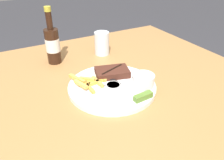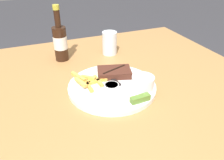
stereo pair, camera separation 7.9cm
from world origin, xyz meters
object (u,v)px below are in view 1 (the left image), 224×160
at_px(coleslaw_cup, 143,80).
at_px(pickle_spear, 143,97).
at_px(dinner_plate, 112,87).
at_px(beer_bottle, 53,44).
at_px(steak_portion, 112,72).
at_px(knife_utensil, 109,78).
at_px(dipping_sauce_cup, 113,88).
at_px(drinking_glass, 102,43).
at_px(fork_utensil, 90,90).

height_order(coleslaw_cup, pickle_spear, coleslaw_cup).
bearing_deg(dinner_plate, coleslaw_cup, -38.02).
distance_m(coleslaw_cup, beer_bottle, 0.45).
distance_m(steak_portion, knife_utensil, 0.03).
height_order(steak_portion, pickle_spear, steak_portion).
xyz_separation_m(steak_portion, dipping_sauce_cup, (-0.05, -0.10, 0.00)).
distance_m(steak_portion, drinking_glass, 0.25).
bearing_deg(knife_utensil, pickle_spear, -175.93).
bearing_deg(knife_utensil, fork_utensil, 104.25).
distance_m(knife_utensil, beer_bottle, 0.31).
xyz_separation_m(pickle_spear, drinking_glass, (0.06, 0.43, 0.03)).
distance_m(coleslaw_cup, dipping_sauce_cup, 0.11).
xyz_separation_m(dinner_plate, dipping_sauce_cup, (-0.02, -0.04, 0.03)).
bearing_deg(coleslaw_cup, drinking_glass, 86.94).
height_order(dipping_sauce_cup, fork_utensil, dipping_sauce_cup).
distance_m(dipping_sauce_cup, knife_utensil, 0.09).
bearing_deg(dipping_sauce_cup, coleslaw_cup, -14.06).
height_order(fork_utensil, drinking_glass, drinking_glass).
distance_m(dipping_sauce_cup, fork_utensil, 0.08).
distance_m(pickle_spear, knife_utensil, 0.18).
bearing_deg(dinner_plate, dipping_sauce_cup, -113.62).
height_order(fork_utensil, knife_utensil, knife_utensil).
bearing_deg(steak_portion, pickle_spear, -86.06).
xyz_separation_m(pickle_spear, knife_utensil, (-0.04, 0.17, -0.01)).
bearing_deg(knife_utensil, coleslaw_cup, -153.69).
xyz_separation_m(steak_portion, pickle_spear, (0.01, -0.19, -0.00)).
height_order(dinner_plate, drinking_glass, drinking_glass).
height_order(dipping_sauce_cup, beer_bottle, beer_bottle).
bearing_deg(pickle_spear, dipping_sauce_cup, 127.74).
distance_m(beer_bottle, drinking_glass, 0.23).
bearing_deg(dinner_plate, beer_bottle, 110.94).
bearing_deg(coleslaw_cup, dipping_sauce_cup, 165.94).
xyz_separation_m(coleslaw_cup, beer_bottle, (-0.21, 0.39, 0.04)).
relative_size(dinner_plate, steak_portion, 2.19).
height_order(beer_bottle, drinking_glass, beer_bottle).
xyz_separation_m(pickle_spear, fork_utensil, (-0.13, 0.13, -0.01)).
relative_size(coleslaw_cup, knife_utensil, 0.47).
xyz_separation_m(dinner_plate, drinking_glass, (0.11, 0.30, 0.05)).
distance_m(dinner_plate, beer_bottle, 0.35).
bearing_deg(dinner_plate, fork_utensil, 176.76).
xyz_separation_m(fork_utensil, beer_bottle, (-0.04, 0.32, 0.07)).
bearing_deg(dipping_sauce_cup, beer_bottle, 106.02).
xyz_separation_m(dipping_sauce_cup, fork_utensil, (-0.07, 0.05, -0.01)).
height_order(dipping_sauce_cup, knife_utensil, dipping_sauce_cup).
xyz_separation_m(coleslaw_cup, pickle_spear, (-0.04, -0.06, -0.02)).
relative_size(knife_utensil, drinking_glass, 1.50).
bearing_deg(pickle_spear, coleslaw_cup, 55.37).
bearing_deg(beer_bottle, coleslaw_cup, -61.56).
bearing_deg(coleslaw_cup, pickle_spear, -124.63).
height_order(coleslaw_cup, drinking_glass, drinking_glass).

